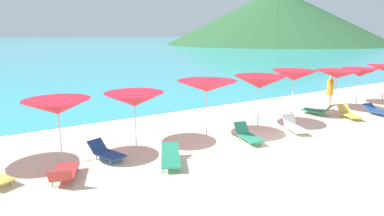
# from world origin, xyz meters

# --- Properties ---
(ground_plane) EXTENTS (50.00, 100.00, 0.30)m
(ground_plane) POSITION_xyz_m (0.00, 10.00, -0.15)
(ground_plane) COLOR beige
(ocean_water) EXTENTS (650.00, 440.00, 0.02)m
(ocean_water) POSITION_xyz_m (0.00, 227.41, 0.01)
(ocean_water) COLOR #38B7CC
(ocean_water) RESTS_ON ground_plane
(headland_hill) EXTENTS (86.00, 86.00, 21.48)m
(headland_hill) POSITION_xyz_m (88.40, 86.77, 10.74)
(headland_hill) COLOR #2D5B33
(headland_hill) RESTS_ON ground_plane
(umbrella_2) EXTENTS (2.09, 2.09, 2.10)m
(umbrella_2) POSITION_xyz_m (-6.86, 3.09, 1.87)
(umbrella_2) COLOR silver
(umbrella_2) RESTS_ON ground_plane
(umbrella_3) EXTENTS (2.16, 2.16, 2.03)m
(umbrella_3) POSITION_xyz_m (-4.27, 3.30, 1.78)
(umbrella_3) COLOR silver
(umbrella_3) RESTS_ON ground_plane
(umbrella_4) EXTENTS (2.39, 2.39, 2.32)m
(umbrella_4) POSITION_xyz_m (-1.55, 2.74, 2.10)
(umbrella_4) COLOR silver
(umbrella_4) RESTS_ON ground_plane
(umbrella_5) EXTENTS (2.35, 2.35, 2.31)m
(umbrella_5) POSITION_xyz_m (1.22, 2.80, 2.04)
(umbrella_5) COLOR silver
(umbrella_5) RESTS_ON ground_plane
(umbrella_6) EXTENTS (2.26, 2.26, 2.35)m
(umbrella_6) POSITION_xyz_m (3.90, 3.29, 2.09)
(umbrella_6) COLOR silver
(umbrella_6) RESTS_ON ground_plane
(umbrella_7) EXTENTS (2.28, 2.28, 2.19)m
(umbrella_7) POSITION_xyz_m (6.92, 3.01, 1.98)
(umbrella_7) COLOR silver
(umbrella_7) RESTS_ON ground_plane
(umbrella_8) EXTENTS (2.14, 2.14, 2.13)m
(umbrella_8) POSITION_xyz_m (9.51, 3.36, 1.89)
(umbrella_8) COLOR silver
(umbrella_8) RESTS_ON ground_plane
(lounge_chair_1) EXTENTS (0.85, 1.65, 0.50)m
(lounge_chair_1) POSITION_xyz_m (8.03, 1.21, 0.23)
(lounge_chair_1) COLOR #1E478C
(lounge_chair_1) RESTS_ON ground_plane
(lounge_chair_2) EXTENTS (1.10, 1.63, 0.64)m
(lounge_chair_2) POSITION_xyz_m (-7.06, 1.70, 0.28)
(lounge_chair_2) COLOR #A53333
(lounge_chair_2) RESTS_ON ground_plane
(lounge_chair_4) EXTENTS (0.83, 1.57, 0.63)m
(lounge_chair_4) POSITION_xyz_m (-0.40, 1.62, 0.28)
(lounge_chair_4) COLOR #268C66
(lounge_chair_4) RESTS_ON ground_plane
(lounge_chair_5) EXTENTS (0.99, 1.50, 0.56)m
(lounge_chair_5) POSITION_xyz_m (-5.55, 2.75, 0.25)
(lounge_chair_5) COLOR #1E478C
(lounge_chair_5) RESTS_ON ground_plane
(lounge_chair_8) EXTENTS (1.17, 1.58, 0.54)m
(lounge_chair_8) POSITION_xyz_m (-3.98, 1.17, 0.26)
(lounge_chair_8) COLOR #268C66
(lounge_chair_8) RESTS_ON ground_plane
(lounge_chair_9) EXTENTS (1.14, 1.57, 0.59)m
(lounge_chair_9) POSITION_xyz_m (6.18, 1.67, 0.25)
(lounge_chair_9) COLOR #D8BF4C
(lounge_chair_9) RESTS_ON ground_plane
(lounge_chair_10) EXTENTS (0.99, 1.45, 0.65)m
(lounge_chair_10) POSITION_xyz_m (2.07, 1.51, 0.27)
(lounge_chair_10) COLOR white
(lounge_chair_10) RESTS_ON ground_plane
(lounge_chair_11) EXTENTS (1.03, 1.55, 0.57)m
(lounge_chair_11) POSITION_xyz_m (5.49, 2.98, 0.24)
(lounge_chair_11) COLOR #268C66
(lounge_chair_11) RESTS_ON ground_plane
(beachgoer_0) EXTENTS (0.35, 0.35, 1.69)m
(beachgoer_0) POSITION_xyz_m (7.81, 3.99, 0.89)
(beachgoer_0) COLOR beige
(beachgoer_0) RESTS_ON ground_plane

